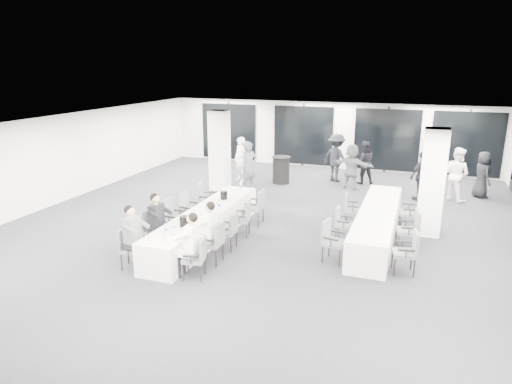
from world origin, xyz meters
TOP-DOWN VIEW (x-y plane):
  - room at (0.89, 1.11)m, footprint 14.04×16.04m
  - column_left at (-2.80, 3.20)m, footprint 0.60×0.60m
  - column_right at (4.20, 1.00)m, footprint 0.60×0.60m
  - banquet_table_main at (-1.14, -1.36)m, footprint 0.90×5.00m
  - banquet_table_side at (2.96, 0.26)m, footprint 0.90×5.00m
  - cocktail_table at (-1.01, 4.77)m, footprint 0.72×0.72m
  - chair_main_left_near at (-1.97, -3.46)m, footprint 0.54×0.57m
  - chair_main_left_second at (-1.97, -2.43)m, footprint 0.62×0.64m
  - chair_main_left_mid at (-1.98, -1.59)m, footprint 0.53×0.60m
  - chair_main_left_fourth at (-1.98, -0.74)m, footprint 0.53×0.58m
  - chair_main_left_far at (-1.98, 0.31)m, footprint 0.59×0.63m
  - chair_main_right_near at (-0.31, -3.42)m, footprint 0.53×0.56m
  - chair_main_right_second at (-0.30, -2.61)m, footprint 0.50×0.56m
  - chair_main_right_mid at (-0.31, -1.76)m, footprint 0.48×0.53m
  - chair_main_right_fourth at (-0.31, -0.82)m, footprint 0.54×0.57m
  - chair_main_right_far at (-0.30, 0.16)m, footprint 0.50×0.56m
  - chair_side_left_near at (2.13, -1.59)m, footprint 0.56×0.59m
  - chair_side_left_mid at (2.14, -0.21)m, footprint 0.45×0.50m
  - chair_side_left_far at (2.14, 1.11)m, footprint 0.49×0.53m
  - chair_side_right_near at (3.79, -1.67)m, footprint 0.56×0.59m
  - chair_side_right_mid at (3.80, -0.28)m, footprint 0.58×0.61m
  - chair_side_right_far at (3.80, 1.13)m, footprint 0.56×0.61m
  - seated_guest_a at (-1.81, -3.45)m, footprint 0.50×0.38m
  - seated_guest_b at (-1.81, -2.45)m, footprint 0.50×0.38m
  - seated_guest_c at (-0.47, -3.44)m, footprint 0.50×0.38m
  - seated_guest_d at (-0.47, -2.61)m, footprint 0.50×0.38m
  - standing_guest_a at (-1.70, 3.21)m, footprint 0.91×0.94m
  - standing_guest_b at (1.90, 5.75)m, footprint 1.02×0.83m
  - standing_guest_c at (0.88, 5.73)m, footprint 1.51×1.24m
  - standing_guest_d at (3.97, 4.20)m, footprint 1.20×1.20m
  - standing_guest_e at (5.86, 5.26)m, footprint 0.80×0.98m
  - standing_guest_f at (1.59, 4.85)m, footprint 1.80×1.09m
  - standing_guest_g at (-2.57, 4.59)m, footprint 0.88×0.83m
  - standing_guest_h at (5.01, 4.57)m, footprint 1.12×1.04m
  - ice_bucket_near at (-1.09, -2.53)m, footprint 0.21×0.21m
  - ice_bucket_far at (-1.13, -0.22)m, footprint 0.20×0.20m
  - water_bottle_a at (-1.26, -3.04)m, footprint 0.07×0.07m
  - water_bottle_b at (-0.90, -1.04)m, footprint 0.07×0.07m
  - water_bottle_c at (-1.05, 0.86)m, footprint 0.07×0.07m
  - plate_a at (-1.27, -2.70)m, footprint 0.22×0.22m
  - plate_b at (-1.05, -3.11)m, footprint 0.18×0.18m
  - plate_c at (-1.10, -1.67)m, footprint 0.19×0.19m
  - wine_glass at (-0.92, -3.66)m, footprint 0.08×0.08m

SIDE VIEW (x-z plane):
  - banquet_table_main at x=-1.14m, z-range 0.00..0.75m
  - banquet_table_side at x=2.96m, z-range 0.00..0.75m
  - chair_side_left_mid at x=2.14m, z-range 0.06..0.92m
  - chair_side_left_far at x=2.14m, z-range 0.06..0.92m
  - chair_main_right_near at x=-0.31m, z-range 0.06..0.95m
  - cocktail_table at x=-1.01m, z-range 0.01..1.01m
  - chair_main_left_near at x=-1.97m, z-range 0.06..0.96m
  - chair_main_right_mid at x=-0.31m, z-range 0.06..0.98m
  - chair_main_right_fourth at x=-0.31m, z-range 0.06..0.98m
  - chair_side_right_near at x=3.79m, z-range 0.07..1.02m
  - chair_side_left_near at x=2.13m, z-range 0.07..1.02m
  - chair_main_right_second at x=-0.30m, z-range 0.07..1.03m
  - chair_side_right_mid at x=3.80m, z-range 0.07..1.04m
  - chair_main_right_far at x=-0.30m, z-range 0.07..1.06m
  - chair_main_left_fourth at x=-1.98m, z-range 0.07..1.06m
  - chair_main_left_second at x=-1.97m, z-range 0.07..1.07m
  - chair_side_right_far at x=3.80m, z-range 0.07..1.07m
  - chair_main_left_far at x=-1.98m, z-range 0.07..1.08m
  - chair_main_left_mid at x=-1.98m, z-range 0.07..1.10m
  - plate_b at x=-1.05m, z-range 0.75..0.78m
  - plate_a at x=-1.27m, z-range 0.75..0.78m
  - plate_c at x=-1.10m, z-range 0.75..0.78m
  - seated_guest_a at x=-1.81m, z-range 0.09..1.53m
  - seated_guest_b at x=-1.81m, z-range 0.09..1.53m
  - seated_guest_c at x=-0.47m, z-range 0.09..1.53m
  - seated_guest_d at x=-0.47m, z-range 0.09..1.53m
  - water_bottle_a at x=-1.26m, z-range 0.75..0.96m
  - water_bottle_c at x=-1.05m, z-range 0.75..0.97m
  - ice_bucket_far at x=-1.13m, z-range 0.75..0.98m
  - water_bottle_b at x=-0.90m, z-range 0.75..0.98m
  - ice_bucket_near at x=-1.09m, z-range 0.75..0.99m
  - standing_guest_e at x=5.86m, z-range 0.00..1.76m
  - wine_glass at x=-0.92m, z-range 0.80..1.01m
  - standing_guest_b at x=1.90m, z-range 0.00..1.84m
  - standing_guest_f at x=1.59m, z-range 0.00..1.84m
  - standing_guest_d at x=3.97m, z-range 0.00..1.85m
  - standing_guest_g at x=-2.57m, z-range 0.00..1.91m
  - standing_guest_h at x=5.01m, z-range 0.00..2.00m
  - standing_guest_a at x=-1.70m, z-range 0.00..2.02m
  - standing_guest_c at x=0.88m, z-range 0.00..2.08m
  - room at x=0.89m, z-range -0.03..2.81m
  - column_left at x=-2.80m, z-range 0.00..2.80m
  - column_right at x=4.20m, z-range 0.00..2.80m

